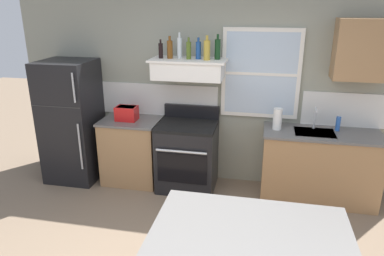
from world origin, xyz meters
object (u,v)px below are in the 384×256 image
object	(u,v)px
toaster	(127,113)
stove_range	(187,155)
refrigerator	(72,121)
bottle_dark_green_wine	(218,49)
bottle_balsamic_dark	(161,50)
dish_soap_bottle	(338,124)
bottle_clear_tall	(180,47)
bottle_blue_liqueur	(198,50)
bottle_champagne_gold_foil	(207,50)
bottle_olive_oil_square	(189,50)
paper_towel_roll	(277,119)
bottle_amber_wine	(170,49)

from	to	relation	value
toaster	stove_range	xyz separation A→B (m)	(0.84, -0.00, -0.54)
refrigerator	bottle_dark_green_wine	xyz separation A→B (m)	(2.01, 0.15, 1.03)
bottle_balsamic_dark	dish_soap_bottle	size ratio (longest dim) A/B	1.31
refrigerator	bottle_clear_tall	bearing A→B (deg)	6.19
toaster	bottle_dark_green_wine	distance (m)	1.48
refrigerator	bottle_dark_green_wine	bearing A→B (deg)	4.33
bottle_blue_liqueur	dish_soap_bottle	size ratio (longest dim) A/B	1.47
stove_range	bottle_balsamic_dark	bearing A→B (deg)	167.31
refrigerator	toaster	size ratio (longest dim) A/B	5.69
bottle_clear_tall	dish_soap_bottle	size ratio (longest dim) A/B	1.77
toaster	dish_soap_bottle	xyz separation A→B (m)	(2.72, 0.13, -0.01)
refrigerator	toaster	world-z (taller)	refrigerator
toaster	bottle_balsamic_dark	distance (m)	0.97
toaster	bottle_champagne_gold_foil	xyz separation A→B (m)	(1.07, 0.05, 0.86)
bottle_clear_tall	bottle_olive_oil_square	distance (m)	0.15
bottle_balsamic_dark	bottle_blue_liqueur	xyz separation A→B (m)	(0.48, 0.03, 0.01)
bottle_blue_liqueur	paper_towel_roll	xyz separation A→B (m)	(1.02, -0.07, -0.81)
bottle_balsamic_dark	bottle_olive_oil_square	xyz separation A→B (m)	(0.36, -0.00, 0.01)
bottle_balsamic_dark	bottle_dark_green_wine	size ratio (longest dim) A/B	0.77
bottle_dark_green_wine	paper_towel_roll	distance (m)	1.15
refrigerator	stove_range	xyz separation A→B (m)	(1.65, 0.02, -0.38)
bottle_balsamic_dark	bottle_blue_liqueur	size ratio (longest dim) A/B	0.89
toaster	bottle_olive_oil_square	world-z (taller)	bottle_olive_oil_square
bottle_balsamic_dark	dish_soap_bottle	bearing A→B (deg)	1.46
bottle_olive_oil_square	bottle_clear_tall	bearing A→B (deg)	154.50
bottle_blue_liqueur	dish_soap_bottle	world-z (taller)	bottle_blue_liqueur
bottle_blue_liqueur	refrigerator	bearing A→B (deg)	-175.72
toaster	bottle_blue_liqueur	bearing A→B (deg)	6.25
stove_range	bottle_blue_liqueur	xyz separation A→B (m)	(0.12, 0.11, 1.39)
bottle_olive_oil_square	bottle_champagne_gold_foil	world-z (taller)	bottle_champagne_gold_foil
refrigerator	bottle_amber_wine	distance (m)	1.74
bottle_clear_tall	bottle_olive_oil_square	xyz separation A→B (m)	(0.13, -0.06, -0.02)
refrigerator	bottle_champagne_gold_foil	world-z (taller)	bottle_champagne_gold_foil
stove_range	bottle_champagne_gold_foil	world-z (taller)	bottle_champagne_gold_foil
refrigerator	paper_towel_roll	bearing A→B (deg)	1.24
stove_range	bottle_champagne_gold_foil	distance (m)	1.43
refrigerator	bottle_dark_green_wine	size ratio (longest dim) A/B	5.50
toaster	bottle_balsamic_dark	size ratio (longest dim) A/B	1.26
toaster	bottle_olive_oil_square	distance (m)	1.20
refrigerator	bottle_amber_wine	world-z (taller)	bottle_amber_wine
stove_range	bottle_clear_tall	bearing A→B (deg)	131.60
bottle_clear_tall	stove_range	bearing A→B (deg)	-48.40
stove_range	paper_towel_roll	distance (m)	1.28
bottle_clear_tall	bottle_dark_green_wine	distance (m)	0.49
bottle_amber_wine	bottle_champagne_gold_foil	world-z (taller)	bottle_champagne_gold_foil
bottle_dark_green_wine	bottle_blue_liqueur	bearing A→B (deg)	-175.31
stove_range	bottle_blue_liqueur	bearing A→B (deg)	42.07
bottle_balsamic_dark	dish_soap_bottle	world-z (taller)	bottle_balsamic_dark
bottle_balsamic_dark	bottle_amber_wine	xyz separation A→B (m)	(0.12, 0.01, 0.02)
refrigerator	paper_towel_roll	xyz separation A→B (m)	(2.79, 0.06, 0.20)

